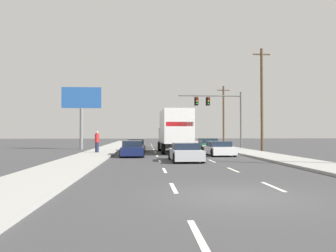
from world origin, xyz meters
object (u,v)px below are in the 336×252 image
car_green (208,145)px  traffic_signal_mast (215,106)px  pedestrian_near_corner (97,142)px  car_tan (136,146)px  car_white (218,149)px  car_navy (133,149)px  box_truck (175,129)px  roadside_billboard (81,105)px  utility_pole_far (224,115)px  car_silver (185,153)px  utility_pole_mid (262,98)px

car_green → traffic_signal_mast: size_ratio=0.56×
traffic_signal_mast → pedestrian_near_corner: traffic_signal_mast is taller
car_tan → car_white: 8.92m
car_navy → car_white: car_navy is taller
car_tan → box_truck: (3.59, -2.37, 1.59)m
roadside_billboard → utility_pole_far: bearing=28.6°
traffic_signal_mast → box_truck: bearing=-125.8°
car_silver → utility_pole_mid: (9.26, 11.21, 4.83)m
car_tan → utility_pole_far: 19.64m
box_truck → roadside_billboard: bearing=144.2°
utility_pole_far → roadside_billboard: utility_pole_far is taller
car_tan → car_white: size_ratio=1.06×
utility_pole_mid → car_green: bearing=178.5°
roadside_billboard → car_green: bearing=-17.3°
utility_pole_mid → roadside_billboard: utility_pole_mid is taller
car_navy → car_white: bearing=2.9°
box_truck → traffic_signal_mast: traffic_signal_mast is taller
car_white → roadside_billboard: roadside_billboard is taller
car_navy → box_truck: size_ratio=0.60×
car_silver → car_navy: bearing=126.8°
car_green → pedestrian_near_corner: 11.13m
box_truck → car_silver: bearing=-90.5°
box_truck → car_silver: size_ratio=1.87×
car_white → roadside_billboard: bearing=141.6°
car_navy → car_silver: bearing=-53.2°
pedestrian_near_corner → traffic_signal_mast: bearing=34.1°
traffic_signal_mast → utility_pole_far: (3.38, 9.66, -0.45)m
box_truck → traffic_signal_mast: 9.62m
car_silver → traffic_signal_mast: bearing=71.1°
traffic_signal_mast → pedestrian_near_corner: size_ratio=4.01×
car_silver → roadside_billboard: bearing=122.0°
car_navy → roadside_billboard: bearing=119.6°
traffic_signal_mast → utility_pole_mid: utility_pole_mid is taller
car_white → traffic_signal_mast: (2.10, 10.77, 4.39)m
car_green → traffic_signal_mast: bearing=68.7°
car_green → pedestrian_near_corner: size_ratio=2.23×
box_truck → traffic_signal_mast: (5.39, 7.46, 2.79)m
utility_pole_far → pedestrian_near_corner: utility_pole_far is taller
car_white → utility_pole_far: utility_pole_far is taller
utility_pole_far → car_navy: bearing=-120.9°
car_silver → utility_pole_mid: bearing=50.4°
car_white → utility_pole_mid: 9.72m
car_navy → car_silver: car_navy is taller
pedestrian_near_corner → car_silver: bearing=-48.3°
roadside_billboard → car_white: bearing=-38.4°
car_white → roadside_billboard: 17.22m
car_white → utility_pole_mid: utility_pole_mid is taller
car_silver → car_white: 6.17m
box_truck → car_white: bearing=-45.1°
car_navy → traffic_signal_mast: traffic_signal_mast is taller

